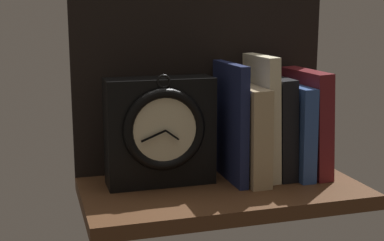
{
  "coord_description": "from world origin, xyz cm",
  "views": [
    {
      "loc": [
        -31.21,
        -86.07,
        30.45
      ],
      "look_at": [
        -4.49,
        3.48,
        11.34
      ],
      "focal_mm": 50.43,
      "sensor_mm": 36.0,
      "label": 1
    }
  ],
  "objects_px": {
    "book_tan_shortstories": "(245,132)",
    "book_black_skeptic": "(276,126)",
    "book_navy_bierce": "(230,122)",
    "book_maroon_dawkins": "(306,122)",
    "book_blue_modern": "(291,129)",
    "framed_clock": "(161,131)",
    "book_cream_twain": "(261,117)"
  },
  "relations": [
    {
      "from": "book_black_skeptic",
      "to": "book_blue_modern",
      "type": "bearing_deg",
      "value": 0.0
    },
    {
      "from": "book_navy_bierce",
      "to": "book_cream_twain",
      "type": "height_order",
      "value": "book_cream_twain"
    },
    {
      "from": "book_navy_bierce",
      "to": "book_black_skeptic",
      "type": "bearing_deg",
      "value": 0.0
    },
    {
      "from": "book_tan_shortstories",
      "to": "book_blue_modern",
      "type": "distance_m",
      "value": 0.09
    },
    {
      "from": "book_cream_twain",
      "to": "book_black_skeptic",
      "type": "distance_m",
      "value": 0.04
    },
    {
      "from": "book_black_skeptic",
      "to": "book_cream_twain",
      "type": "bearing_deg",
      "value": 180.0
    },
    {
      "from": "book_tan_shortstories",
      "to": "book_blue_modern",
      "type": "xyz_separation_m",
      "value": [
        0.09,
        0.0,
        -0.0
      ]
    },
    {
      "from": "book_tan_shortstories",
      "to": "framed_clock",
      "type": "height_order",
      "value": "framed_clock"
    },
    {
      "from": "book_navy_bierce",
      "to": "book_black_skeptic",
      "type": "height_order",
      "value": "book_navy_bierce"
    },
    {
      "from": "book_black_skeptic",
      "to": "book_blue_modern",
      "type": "xyz_separation_m",
      "value": [
        0.03,
        0.0,
        -0.01
      ]
    },
    {
      "from": "book_blue_modern",
      "to": "book_cream_twain",
      "type": "bearing_deg",
      "value": 180.0
    },
    {
      "from": "book_black_skeptic",
      "to": "book_maroon_dawkins",
      "type": "height_order",
      "value": "book_maroon_dawkins"
    },
    {
      "from": "book_tan_shortstories",
      "to": "book_cream_twain",
      "type": "bearing_deg",
      "value": 0.0
    },
    {
      "from": "book_cream_twain",
      "to": "book_tan_shortstories",
      "type": "bearing_deg",
      "value": 180.0
    },
    {
      "from": "book_navy_bierce",
      "to": "book_maroon_dawkins",
      "type": "distance_m",
      "value": 0.15
    },
    {
      "from": "book_tan_shortstories",
      "to": "book_cream_twain",
      "type": "relative_size",
      "value": 0.77
    },
    {
      "from": "book_blue_modern",
      "to": "framed_clock",
      "type": "xyz_separation_m",
      "value": [
        -0.25,
        0.0,
        0.01
      ]
    },
    {
      "from": "book_black_skeptic",
      "to": "book_navy_bierce",
      "type": "bearing_deg",
      "value": 180.0
    },
    {
      "from": "book_black_skeptic",
      "to": "book_maroon_dawkins",
      "type": "relative_size",
      "value": 0.95
    },
    {
      "from": "book_cream_twain",
      "to": "book_maroon_dawkins",
      "type": "xyz_separation_m",
      "value": [
        0.09,
        0.0,
        -0.01
      ]
    },
    {
      "from": "book_navy_bierce",
      "to": "framed_clock",
      "type": "xyz_separation_m",
      "value": [
        -0.13,
        0.0,
        -0.01
      ]
    },
    {
      "from": "book_tan_shortstories",
      "to": "book_black_skeptic",
      "type": "bearing_deg",
      "value": 0.0
    },
    {
      "from": "book_navy_bierce",
      "to": "book_maroon_dawkins",
      "type": "height_order",
      "value": "book_navy_bierce"
    },
    {
      "from": "book_navy_bierce",
      "to": "book_tan_shortstories",
      "type": "distance_m",
      "value": 0.04
    },
    {
      "from": "book_tan_shortstories",
      "to": "book_black_skeptic",
      "type": "relative_size",
      "value": 0.93
    },
    {
      "from": "book_maroon_dawkins",
      "to": "book_cream_twain",
      "type": "bearing_deg",
      "value": 180.0
    },
    {
      "from": "book_blue_modern",
      "to": "framed_clock",
      "type": "relative_size",
      "value": 0.85
    },
    {
      "from": "book_navy_bierce",
      "to": "framed_clock",
      "type": "height_order",
      "value": "book_navy_bierce"
    },
    {
      "from": "book_cream_twain",
      "to": "book_blue_modern",
      "type": "xyz_separation_m",
      "value": [
        0.06,
        0.0,
        -0.03
      ]
    },
    {
      "from": "book_blue_modern",
      "to": "book_black_skeptic",
      "type": "bearing_deg",
      "value": 180.0
    },
    {
      "from": "book_cream_twain",
      "to": "book_blue_modern",
      "type": "relative_size",
      "value": 1.32
    },
    {
      "from": "book_tan_shortstories",
      "to": "book_blue_modern",
      "type": "bearing_deg",
      "value": 0.0
    }
  ]
}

